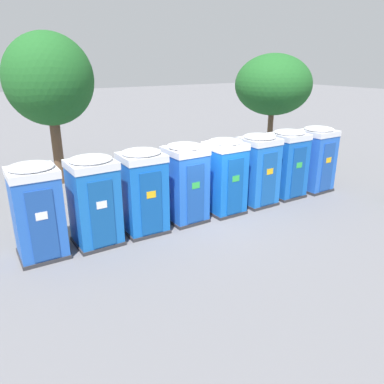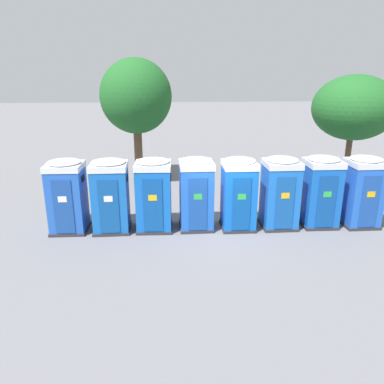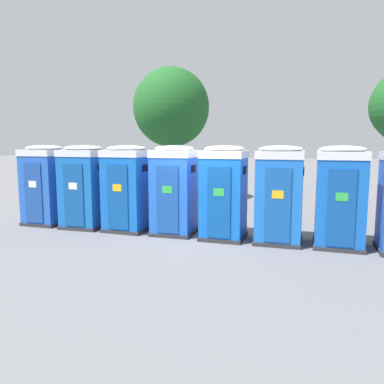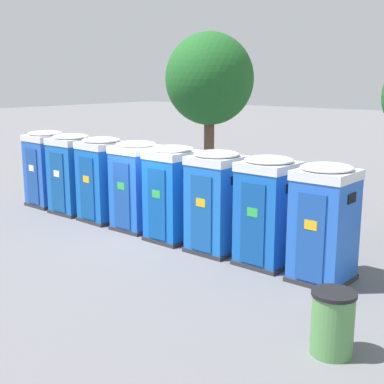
# 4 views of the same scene
# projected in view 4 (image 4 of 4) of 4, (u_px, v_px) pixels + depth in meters

# --- Properties ---
(ground_plane) EXTENTS (120.00, 120.00, 0.00)m
(ground_plane) POSITION_uv_depth(u_px,v_px,m) (152.00, 234.00, 14.81)
(ground_plane) COLOR slate
(portapotty_0) EXTENTS (1.22, 1.22, 2.54)m
(portapotty_0) POSITION_uv_depth(u_px,v_px,m) (47.00, 168.00, 17.96)
(portapotty_0) COLOR #2D2D33
(portapotty_0) RESTS_ON ground
(portapotty_1) EXTENTS (1.25, 1.21, 2.54)m
(portapotty_1) POSITION_uv_depth(u_px,v_px,m) (72.00, 173.00, 16.97)
(portapotty_1) COLOR #2D2D33
(portapotty_1) RESTS_ON ground
(portapotty_2) EXTENTS (1.28, 1.24, 2.54)m
(portapotty_2) POSITION_uv_depth(u_px,v_px,m) (102.00, 179.00, 16.03)
(portapotty_2) COLOR #2D2D33
(portapotty_2) RESTS_ON ground
(portapotty_3) EXTENTS (1.19, 1.22, 2.54)m
(portapotty_3) POSITION_uv_depth(u_px,v_px,m) (137.00, 185.00, 15.10)
(portapotty_3) COLOR #2D2D33
(portapotty_3) RESTS_ON ground
(portapotty_4) EXTENTS (1.17, 1.21, 2.54)m
(portapotty_4) POSITION_uv_depth(u_px,v_px,m) (172.00, 193.00, 14.08)
(portapotty_4) COLOR #2D2D33
(portapotty_4) RESTS_ON ground
(portapotty_5) EXTENTS (1.21, 1.21, 2.54)m
(portapotty_5) POSITION_uv_depth(u_px,v_px,m) (216.00, 201.00, 13.14)
(portapotty_5) COLOR #2D2D33
(portapotty_5) RESTS_ON ground
(portapotty_6) EXTENTS (1.21, 1.21, 2.54)m
(portapotty_6) POSITION_uv_depth(u_px,v_px,m) (267.00, 210.00, 12.22)
(portapotty_6) COLOR #2D2D33
(portapotty_6) RESTS_ON ground
(portapotty_7) EXTENTS (1.19, 1.21, 2.54)m
(portapotty_7) POSITION_uv_depth(u_px,v_px,m) (324.00, 222.00, 11.21)
(portapotty_7) COLOR #2D2D33
(portapotty_7) RESTS_ON ground
(street_tree_0) EXTENTS (3.42, 3.42, 5.99)m
(street_tree_0) POSITION_uv_depth(u_px,v_px,m) (209.00, 80.00, 20.60)
(street_tree_0) COLOR brown
(street_tree_0) RESTS_ON ground
(trash_can) EXTENTS (0.70, 0.70, 1.04)m
(trash_can) POSITION_uv_depth(u_px,v_px,m) (333.00, 323.00, 8.31)
(trash_can) COLOR #518C4C
(trash_can) RESTS_ON ground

